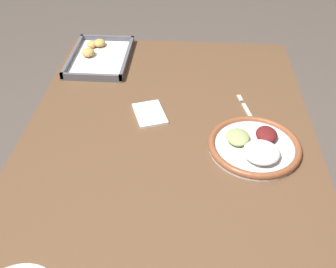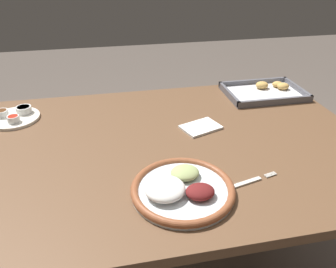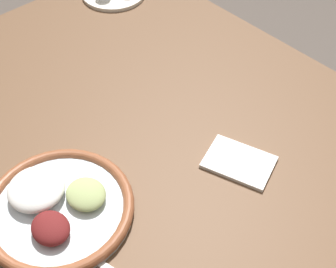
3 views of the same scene
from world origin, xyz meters
name	(u,v)px [view 2 (image 2 of 3)]	position (x,y,z in m)	size (l,w,h in m)	color
dining_table	(170,168)	(0.00, 0.00, 0.65)	(1.29, 0.88, 0.75)	brown
dinner_plate	(181,189)	(-0.02, -0.25, 0.76)	(0.27, 0.27, 0.05)	silver
fork	(241,184)	(0.14, -0.25, 0.75)	(0.20, 0.06, 0.00)	silver
saucer_plate	(15,116)	(-0.52, 0.27, 0.76)	(0.18, 0.18, 0.03)	white
baking_tray	(265,91)	(0.48, 0.30, 0.76)	(0.32, 0.22, 0.04)	#595960
napkin	(201,127)	(0.12, 0.07, 0.75)	(0.15, 0.13, 0.01)	white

